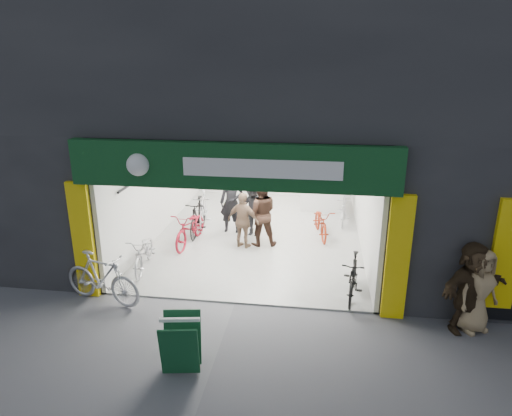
% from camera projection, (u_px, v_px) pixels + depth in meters
% --- Properties ---
extents(ground, '(60.00, 60.00, 0.00)m').
position_uv_depth(ground, '(235.00, 304.00, 9.76)').
color(ground, '#56565B').
rests_on(ground, ground).
extents(building, '(17.00, 10.27, 8.00)m').
position_uv_depth(building, '(296.00, 82.00, 12.94)').
color(building, '#232326').
rests_on(building, ground).
extents(bike_left_front, '(0.83, 1.80, 0.91)m').
position_uv_depth(bike_left_front, '(144.00, 252.00, 11.20)').
color(bike_left_front, '#ABABAF').
rests_on(bike_left_front, ground).
extents(bike_left_midfront, '(0.55, 1.82, 1.09)m').
position_uv_depth(bike_left_midfront, '(198.00, 217.00, 13.40)').
color(bike_left_midfront, black).
rests_on(bike_left_midfront, ground).
extents(bike_left_midback, '(0.89, 1.97, 1.00)m').
position_uv_depth(bike_left_midback, '(190.00, 228.00, 12.66)').
color(bike_left_midback, maroon).
rests_on(bike_left_midback, ground).
extents(bike_left_back, '(0.76, 1.85, 1.08)m').
position_uv_depth(bike_left_back, '(203.00, 210.00, 14.00)').
color(bike_left_back, silver).
rests_on(bike_left_back, ground).
extents(bike_right_front, '(0.69, 1.67, 0.97)m').
position_uv_depth(bike_right_front, '(353.00, 277.00, 9.87)').
color(bike_right_front, black).
rests_on(bike_right_front, ground).
extents(bike_right_mid, '(0.88, 1.78, 0.89)m').
position_uv_depth(bike_right_mid, '(321.00, 222.00, 13.23)').
color(bike_right_mid, maroon).
rests_on(bike_right_mid, ground).
extents(bike_right_back, '(0.58, 1.58, 0.93)m').
position_uv_depth(bike_right_back, '(344.00, 209.00, 14.28)').
color(bike_right_back, '#A6A6AB').
rests_on(bike_right_back, ground).
extents(parked_bike, '(1.99, 1.03, 1.15)m').
position_uv_depth(parked_bike, '(102.00, 278.00, 9.66)').
color(parked_bike, silver).
rests_on(parked_bike, ground).
extents(customer_a, '(0.70, 0.47, 1.91)m').
position_uv_depth(customer_a, '(232.00, 202.00, 13.37)').
color(customer_a, black).
rests_on(customer_a, ground).
extents(customer_b, '(1.05, 0.89, 1.90)m').
position_uv_depth(customer_b, '(260.00, 213.00, 12.47)').
color(customer_b, '#372219').
rests_on(customer_b, ground).
extents(customer_c, '(1.24, 0.92, 1.72)m').
position_uv_depth(customer_c, '(253.00, 208.00, 13.12)').
color(customer_c, black).
rests_on(customer_c, ground).
extents(customer_d, '(1.01, 0.67, 1.59)m').
position_uv_depth(customer_d, '(243.00, 221.00, 12.31)').
color(customer_d, '#7D5F49').
rests_on(customer_d, ground).
extents(pedestrian_near, '(0.98, 0.86, 1.69)m').
position_uv_depth(pedestrian_near, '(478.00, 290.00, 8.59)').
color(pedestrian_near, '#977D58').
rests_on(pedestrian_near, ground).
extents(pedestrian_far, '(1.70, 1.35, 1.81)m').
position_uv_depth(pedestrian_far, '(470.00, 287.00, 8.59)').
color(pedestrian_far, '#322517').
rests_on(pedestrian_far, ground).
extents(sandwich_board, '(0.72, 0.74, 0.97)m').
position_uv_depth(sandwich_board, '(181.00, 343.00, 7.53)').
color(sandwich_board, '#104122').
rests_on(sandwich_board, ground).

